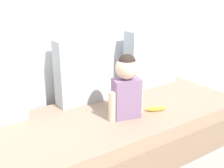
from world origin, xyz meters
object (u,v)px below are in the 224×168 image
Objects in this scene: couch at (105,137)px; banana at (156,109)px; throw_pillow_center at (83,71)px; throw_pillow_right at (151,58)px; toddler at (127,85)px.

banana is (0.39, -0.16, 0.21)m from couch.
throw_pillow_center is 0.97× the size of throw_pillow_right.
throw_pillow_right is 0.68m from banana.
throw_pillow_center reaches higher than couch.
throw_pillow_center is (0.00, 0.35, 0.47)m from couch.
throw_pillow_right is at bearing 35.10° from toddler.
banana is (0.26, -0.06, -0.24)m from toddler.
toddler is (0.13, -0.45, -0.02)m from throw_pillow_center.
throw_pillow_center is 0.46m from toddler.
throw_pillow_center is 3.26× the size of banana.
throw_pillow_right reaches higher than banana.
toddler is at bearing -144.90° from throw_pillow_right.
couch is at bearing 158.15° from banana.
banana is at bearing -52.28° from throw_pillow_center.
throw_pillow_right is (0.76, 0.35, 0.47)m from couch.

